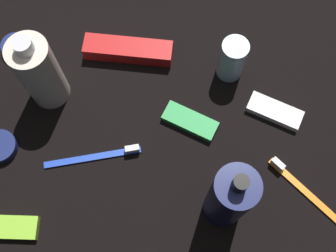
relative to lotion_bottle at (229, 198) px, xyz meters
The scene contains 12 objects.
ground_plane 20.14cm from the lotion_bottle, 124.77° to the left, with size 84.00×64.00×1.20cm, color black.
lotion_bottle is the anchor object (origin of this frame).
bodywash_bottle 39.66cm from the lotion_bottle, 146.29° to the left, with size 7.34×7.34×18.43cm.
deodorant_stick 27.84cm from the lotion_bottle, 85.79° to the left, with size 5.07×5.07×9.60cm, color silver.
toothbrush_blue 25.97cm from the lotion_bottle, 158.36° to the left, with size 17.89×4.67×2.10cm.
toothbrush_orange 17.68cm from the lotion_bottle, 13.25° to the left, with size 13.77×13.38×2.10cm.
toothpaste_box_red 36.64cm from the lotion_bottle, 120.65° to the left, with size 17.60×4.40×3.20cm, color red.
snack_bar_lime 38.60cm from the lotion_bottle, behind, with size 10.40×4.00×1.50cm, color #8CD133.
snack_bar_white 23.05cm from the lotion_bottle, 60.49° to the left, with size 10.40×4.00×1.50cm, color white.
snack_bar_green 19.27cm from the lotion_bottle, 109.63° to the left, with size 10.40×4.00×1.50cm, color green.
cream_tin_left 52.29cm from the lotion_bottle, 142.58° to the left, with size 5.83×5.83×2.02cm, color navy.
cream_tin_right 43.14cm from the lotion_bottle, 165.93° to the left, with size 6.27×6.27×1.80cm, color navy.
Camera 1 is at (0.56, -26.18, 75.02)cm, focal length 44.72 mm.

